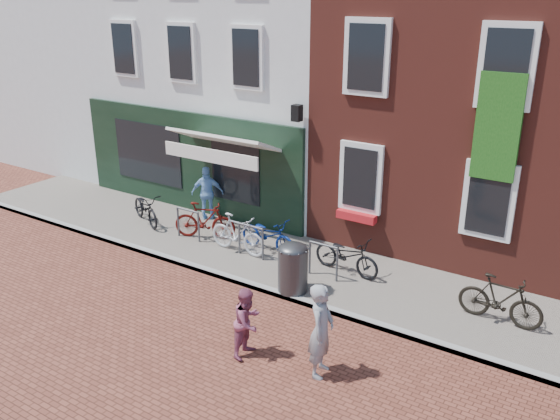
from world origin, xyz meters
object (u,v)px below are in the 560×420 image
Objects in this scene: bicycle_2 at (268,235)px; bicycle_4 at (347,255)px; litter_bin at (293,265)px; cafe_person at (207,193)px; bicycle_0 at (146,208)px; boy at (248,322)px; bicycle_1 at (205,220)px; bicycle_3 at (238,234)px; bicycle_5 at (501,300)px; woman at (321,330)px.

bicycle_2 and bicycle_4 have the same top height.
bicycle_4 is at bearing 67.86° from litter_bin.
cafe_person reaches higher than bicycle_4.
bicycle_0 is 6.08m from bicycle_4.
bicycle_0 is at bearing 100.91° from bicycle_2.
boy reaches higher than litter_bin.
bicycle_1 is (2.06, 0.08, 0.05)m from bicycle_0.
bicycle_3 is 6.24m from bicycle_5.
bicycle_0 is at bearing 91.33° from bicycle_5.
litter_bin reaches higher than bicycle_5.
bicycle_0 is 1.00× the size of bicycle_2.
bicycle_0 is (-7.37, 3.21, -0.31)m from woman.
woman is at bearing -88.74° from bicycle_0.
bicycle_2 is (1.84, 0.21, -0.05)m from bicycle_1.
bicycle_1 is at bearing 46.86° from boy.
bicycle_4 is (0.57, 1.40, -0.17)m from litter_bin.
cafe_person is 8.40m from bicycle_5.
litter_bin is 0.71× the size of bicycle_0.
boy reaches higher than bicycle_2.
woman reaches higher than bicycle_0.
bicycle_3 is 1.00× the size of bicycle_5.
litter_bin reaches higher than bicycle_0.
boy reaches higher than bicycle_3.
bicycle_2 is 2.17m from bicycle_4.
bicycle_4 is at bearing -78.73° from bicycle_3.
cafe_person is at bearing 42.15° from woman.
woman is 1.02× the size of bicycle_2.
bicycle_5 is (2.17, 3.21, -0.26)m from woman.
litter_bin is at bearing -76.57° from bicycle_0.
bicycle_0 is at bearing 54.29° from woman.
cafe_person reaches higher than litter_bin.
bicycle_3 is (-4.07, 3.05, -0.26)m from woman.
woman is 3.76m from bicycle_4.
litter_bin reaches higher than bicycle_2.
woman is (1.88, -2.11, 0.14)m from litter_bin.
bicycle_4 is (0.07, 3.73, -0.12)m from boy.
bicycle_3 reaches higher than bicycle_4.
boy is at bearing -77.86° from litter_bin.
woman is 1.11× the size of cafe_person.
bicycle_2 is at bearing 138.89° from litter_bin.
bicycle_1 and bicycle_3 have the same top height.
litter_bin is 0.89× the size of boy.
cafe_person is 1.41m from bicycle_1.
cafe_person is 2.83m from bicycle_2.
woman is 1.02× the size of bicycle_4.
litter_bin is at bearing 106.61° from bicycle_5.
bicycle_2 is at bearing -50.95° from bicycle_3.
bicycle_1 reaches higher than bicycle_0.
litter_bin is 2.39m from bicycle_3.
bicycle_2 is 5.65m from bicycle_5.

